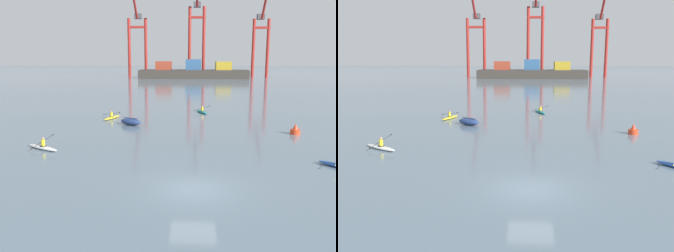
% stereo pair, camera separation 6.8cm
% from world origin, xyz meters
% --- Properties ---
extents(ground_plane, '(800.00, 800.00, 0.00)m').
position_xyz_m(ground_plane, '(0.00, 0.00, 0.00)').
color(ground_plane, slate).
extents(container_barge, '(39.96, 9.93, 6.98)m').
position_xyz_m(container_barge, '(-0.63, 114.72, 2.34)').
color(container_barge, '#38332D').
rests_on(container_barge, ground).
extents(gantry_crane_west, '(7.91, 19.22, 36.34)m').
position_xyz_m(gantry_crane_west, '(-23.12, 125.20, 16.66)').
color(gantry_crane_west, maroon).
rests_on(gantry_crane_west, ground).
extents(gantry_crane_west_mid, '(6.73, 19.48, 35.41)m').
position_xyz_m(gantry_crane_west_mid, '(0.53, 123.56, 18.14)').
color(gantry_crane_west_mid, maroon).
rests_on(gantry_crane_west_mid, ground).
extents(gantry_crane_east_mid, '(6.75, 14.99, 32.64)m').
position_xyz_m(gantry_crane_east_mid, '(25.36, 124.77, 15.53)').
color(gantry_crane_east_mid, maroon).
rests_on(gantry_crane_east_mid, ground).
extents(capsized_dinghy, '(2.79, 2.30, 0.76)m').
position_xyz_m(capsized_dinghy, '(-6.73, 18.46, 0.35)').
color(capsized_dinghy, navy).
rests_on(capsized_dinghy, ground).
extents(channel_buoy, '(0.90, 0.90, 1.00)m').
position_xyz_m(channel_buoy, '(9.33, 14.91, 0.36)').
color(channel_buoy, red).
rests_on(channel_buoy, ground).
extents(kayak_white, '(3.22, 2.27, 1.07)m').
position_xyz_m(kayak_white, '(-11.66, 7.72, 0.17)').
color(kayak_white, silver).
rests_on(kayak_white, ground).
extents(kayak_teal, '(2.13, 3.41, 0.95)m').
position_xyz_m(kayak_teal, '(0.97, 27.79, 0.17)').
color(kayak_teal, teal).
rests_on(kayak_teal, ground).
extents(kayak_yellow, '(2.18, 3.43, 0.95)m').
position_xyz_m(kayak_yellow, '(-9.64, 22.29, 0.17)').
color(kayak_yellow, yellow).
rests_on(kayak_yellow, ground).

